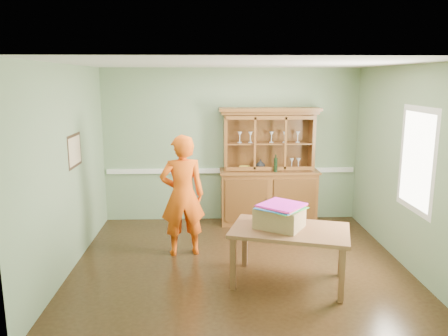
{
  "coord_description": "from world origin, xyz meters",
  "views": [
    {
      "loc": [
        -0.42,
        -5.65,
        2.51
      ],
      "look_at": [
        -0.19,
        0.4,
        1.27
      ],
      "focal_mm": 35.0,
      "sensor_mm": 36.0,
      "label": 1
    }
  ],
  "objects_px": {
    "dining_table": "(290,235)",
    "china_hutch": "(268,183)",
    "person": "(182,196)",
    "cardboard_box": "(279,218)"
  },
  "relations": [
    {
      "from": "china_hutch",
      "to": "cardboard_box",
      "type": "height_order",
      "value": "china_hutch"
    },
    {
      "from": "cardboard_box",
      "to": "person",
      "type": "distance_m",
      "value": 1.55
    },
    {
      "from": "cardboard_box",
      "to": "person",
      "type": "relative_size",
      "value": 0.31
    },
    {
      "from": "dining_table",
      "to": "china_hutch",
      "type": "bearing_deg",
      "value": 105.26
    },
    {
      "from": "china_hutch",
      "to": "person",
      "type": "relative_size",
      "value": 1.16
    },
    {
      "from": "person",
      "to": "china_hutch",
      "type": "bearing_deg",
      "value": -146.22
    },
    {
      "from": "china_hutch",
      "to": "cardboard_box",
      "type": "xyz_separation_m",
      "value": [
        -0.18,
        -2.31,
        0.12
      ]
    },
    {
      "from": "china_hutch",
      "to": "dining_table",
      "type": "relative_size",
      "value": 1.27
    },
    {
      "from": "china_hutch",
      "to": "cardboard_box",
      "type": "relative_size",
      "value": 3.77
    },
    {
      "from": "dining_table",
      "to": "cardboard_box",
      "type": "xyz_separation_m",
      "value": [
        -0.12,
        0.05,
        0.21
      ]
    }
  ]
}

